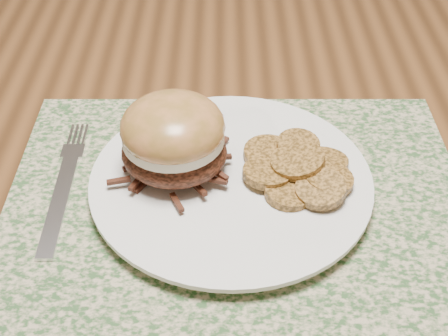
% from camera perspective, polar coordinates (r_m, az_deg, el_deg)
% --- Properties ---
extents(dining_table, '(1.50, 0.90, 0.75)m').
position_cam_1_polar(dining_table, '(0.86, -3.35, 5.14)').
color(dining_table, brown).
rests_on(dining_table, ground).
extents(placemat, '(0.45, 0.33, 0.00)m').
position_cam_1_polar(placemat, '(0.61, 1.19, -2.66)').
color(placemat, '#33582D').
rests_on(placemat, dining_table).
extents(dinner_plate, '(0.26, 0.26, 0.02)m').
position_cam_1_polar(dinner_plate, '(0.61, 0.64, -1.33)').
color(dinner_plate, white).
rests_on(dinner_plate, placemat).
extents(pork_sandwich, '(0.13, 0.12, 0.08)m').
position_cam_1_polar(pork_sandwich, '(0.60, -4.65, 2.78)').
color(pork_sandwich, black).
rests_on(pork_sandwich, dinner_plate).
extents(roasted_potatoes, '(0.12, 0.12, 0.03)m').
position_cam_1_polar(roasted_potatoes, '(0.61, 6.83, -0.04)').
color(roasted_potatoes, olive).
rests_on(roasted_potatoes, dinner_plate).
extents(fork, '(0.02, 0.20, 0.00)m').
position_cam_1_polar(fork, '(0.64, -14.38, -1.39)').
color(fork, silver).
rests_on(fork, placemat).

